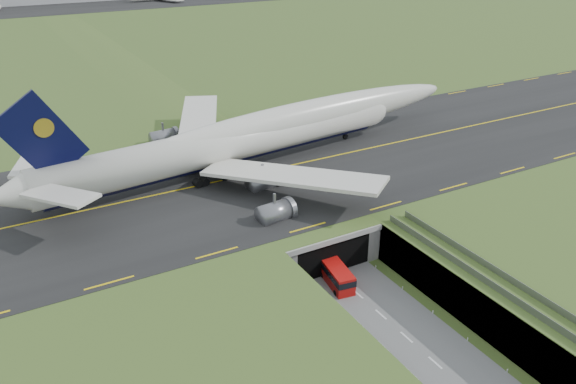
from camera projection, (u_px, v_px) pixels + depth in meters
ground at (367, 303)px, 74.17m from camera, size 900.00×900.00×0.00m
airfield_deck at (368, 285)px, 72.87m from camera, size 800.00×800.00×6.00m
trench_road at (404, 336)px, 68.22m from camera, size 12.00×75.00×0.20m
taxiway at (255, 174)px, 97.50m from camera, size 800.00×44.00×0.18m
tunnel_portal at (303, 227)px, 85.87m from camera, size 17.00×22.30×6.00m
guideway at (555, 327)px, 61.66m from camera, size 3.00×53.00×7.05m
jumbo_jet at (261, 134)px, 100.14m from camera, size 92.64×59.65×19.85m
shuttle_tram at (337, 276)px, 77.25m from camera, size 3.64×7.20×2.83m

